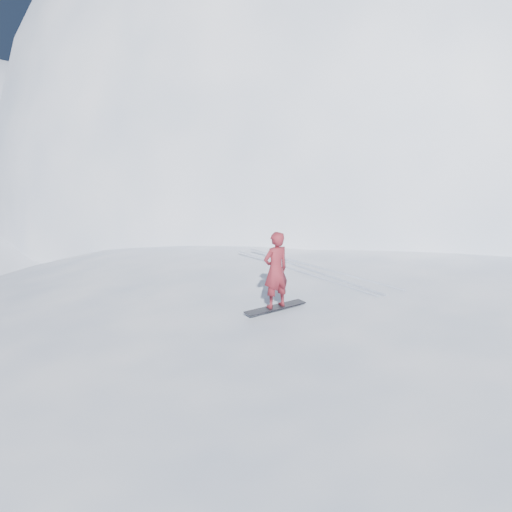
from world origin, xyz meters
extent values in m
plane|color=white|center=(0.00, 0.00, 0.00)|extent=(400.00, 400.00, 0.00)
ellipsoid|color=white|center=(1.00, 3.00, 0.00)|extent=(36.00, 28.00, 4.80)
ellipsoid|color=white|center=(22.00, 26.00, 0.00)|extent=(60.00, 56.00, 56.00)
ellipsoid|color=white|center=(10.00, 20.00, 0.00)|extent=(28.00, 24.00, 18.00)
ellipsoid|color=white|center=(-4.00, -2.00, 0.00)|extent=(6.00, 5.40, 0.80)
ellipsoid|color=white|center=(-2.00, 6.00, 0.00)|extent=(7.00, 6.30, 1.00)
ellipsoid|color=white|center=(7.00, 4.00, 0.00)|extent=(4.00, 3.60, 0.60)
cube|color=black|center=(-3.33, 1.87, 2.41)|extent=(1.71, 0.45, 0.03)
imported|color=maroon|center=(-3.33, 1.87, 3.39)|extent=(0.73, 0.51, 1.92)
cube|color=silver|center=(-1.06, 4.21, 2.42)|extent=(1.20, 5.90, 0.04)
cube|color=silver|center=(-0.70, 4.21, 2.42)|extent=(0.91, 5.95, 0.04)
cube|color=silver|center=(-0.31, 4.21, 2.42)|extent=(1.60, 5.81, 0.04)
camera|label=1|loc=(-10.21, -9.57, 7.40)|focal=40.00mm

